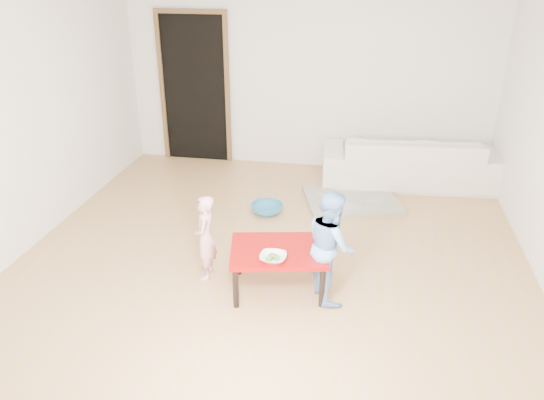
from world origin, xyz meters
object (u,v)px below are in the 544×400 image
(red_table, at_px, (278,269))
(child_blue, at_px, (331,245))
(basin, at_px, (267,209))
(bowl, at_px, (273,258))
(sofa, at_px, (409,160))
(child_pink, at_px, (205,238))

(red_table, height_order, child_blue, child_blue)
(red_table, distance_m, basin, 1.57)
(child_blue, height_order, basin, child_blue)
(bowl, distance_m, child_blue, 0.51)
(sofa, xyz_separation_m, basin, (-1.66, -1.24, -0.27))
(basin, bearing_deg, bowl, -77.35)
(red_table, relative_size, child_blue, 0.83)
(sofa, distance_m, red_table, 3.03)
(red_table, relative_size, bowl, 3.72)
(bowl, distance_m, basin, 1.80)
(red_table, bearing_deg, sofa, 65.25)
(red_table, xyz_separation_m, basin, (-0.39, 1.51, -0.15))
(bowl, bearing_deg, red_table, 87.01)
(child_blue, relative_size, basin, 2.68)
(child_pink, relative_size, child_blue, 0.82)
(child_pink, height_order, basin, child_pink)
(sofa, xyz_separation_m, child_blue, (-0.81, -2.75, 0.17))
(sofa, height_order, red_table, sofa)
(bowl, distance_m, child_pink, 0.75)
(child_blue, distance_m, basin, 1.79)
(child_pink, bearing_deg, basin, 159.91)
(bowl, xyz_separation_m, basin, (-0.38, 1.71, -0.39))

